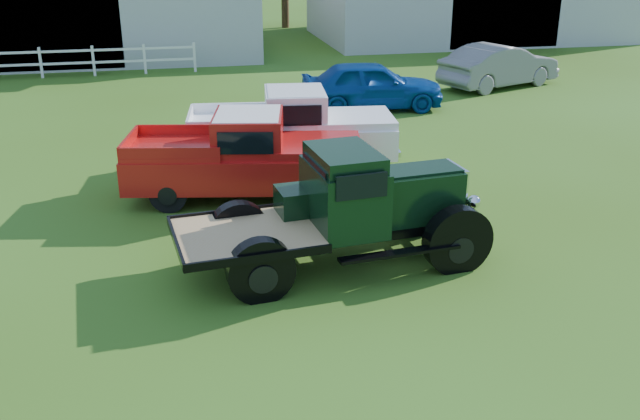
{
  "coord_description": "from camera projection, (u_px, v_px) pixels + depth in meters",
  "views": [
    {
      "loc": [
        -2.22,
        -9.94,
        5.59
      ],
      "look_at": [
        0.2,
        1.2,
        1.05
      ],
      "focal_mm": 40.0,
      "sensor_mm": 36.0,
      "label": 1
    }
  ],
  "objects": [
    {
      "name": "white_pickup",
      "position": [
        291.0,
        130.0,
        17.46
      ],
      "size": [
        5.38,
        2.6,
        1.9
      ],
      "primitive_type": null,
      "rotation": [
        0.0,
        0.0,
        -0.12
      ],
      "color": "white",
      "rests_on": "ground"
    },
    {
      "name": "ground",
      "position": [
        324.0,
        298.0,
        11.53
      ],
      "size": [
        120.0,
        120.0,
        0.0
      ],
      "primitive_type": "plane",
      "color": "#375611"
    },
    {
      "name": "vintage_flatbed",
      "position": [
        338.0,
        209.0,
        12.29
      ],
      "size": [
        5.52,
        2.64,
        2.11
      ],
      "primitive_type": null,
      "rotation": [
        0.0,
        0.0,
        0.1
      ],
      "color": "black",
      "rests_on": "ground"
    },
    {
      "name": "fence_rail",
      "position": [
        14.0,
        64.0,
        27.89
      ],
      "size": [
        14.2,
        0.16,
        1.2
      ],
      "primitive_type": null,
      "color": "white",
      "rests_on": "ground"
    },
    {
      "name": "red_pickup",
      "position": [
        245.0,
        156.0,
        15.49
      ],
      "size": [
        5.56,
        2.99,
        1.92
      ],
      "primitive_type": null,
      "rotation": [
        0.0,
        0.0,
        -0.19
      ],
      "color": "red",
      "rests_on": "ground"
    },
    {
      "name": "misc_car_blue",
      "position": [
        372.0,
        85.0,
        23.22
      ],
      "size": [
        4.79,
        2.32,
        1.58
      ],
      "primitive_type": "imported",
      "rotation": [
        0.0,
        0.0,
        1.47
      ],
      "color": "navy",
      "rests_on": "ground"
    },
    {
      "name": "misc_car_grey",
      "position": [
        499.0,
        66.0,
        26.42
      ],
      "size": [
        5.08,
        3.3,
        1.58
      ],
      "primitive_type": "imported",
      "rotation": [
        0.0,
        0.0,
        1.94
      ],
      "color": "slate",
      "rests_on": "ground"
    }
  ]
}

